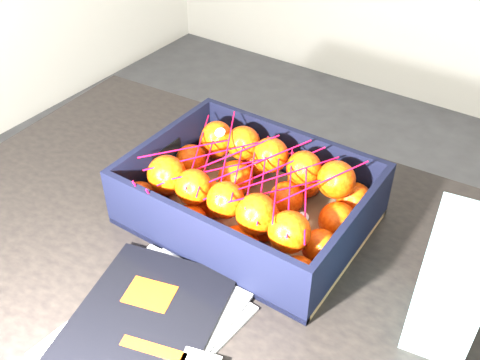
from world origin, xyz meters
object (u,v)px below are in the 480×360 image
Objects in this scene: produce_crate at (249,204)px; table at (224,283)px; retail_carton at (452,281)px; magazine_stack at (145,328)px.

table is at bearing -88.01° from produce_crate.
magazine_stack is at bearing -152.81° from retail_carton.
table is 0.16m from produce_crate.
produce_crate is 2.09× the size of retail_carton.
table is 0.42m from retail_carton.
produce_crate reaches higher than magazine_stack.
magazine_stack is 0.45m from retail_carton.
magazine_stack is 1.63× the size of retail_carton.
table is 3.01× the size of produce_crate.
retail_carton reaches higher than table.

